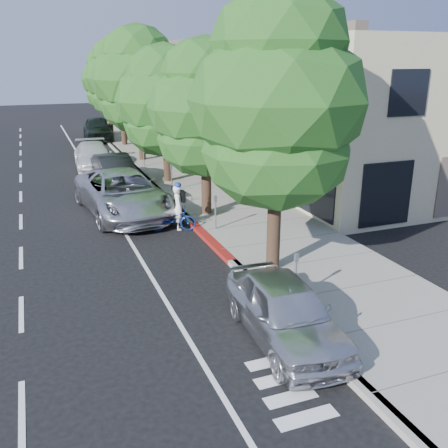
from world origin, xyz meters
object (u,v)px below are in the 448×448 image
street_tree_4 (121,79)px  dark_suv_far (98,129)px  street_tree_3 (139,81)px  street_tree_5 (108,80)px  pedestrian (211,164)px  street_tree_2 (165,102)px  street_tree_1 (205,110)px  bicycle (173,219)px  street_tree_0 (278,104)px  dark_sedan (115,170)px  near_car_a (285,311)px  cyclist (179,208)px  white_pickup (94,156)px  silver_suv (123,194)px

street_tree_4 → dark_suv_far: bearing=111.6°
street_tree_3 → dark_suv_far: street_tree_3 is taller
street_tree_5 → pedestrian: bearing=-83.0°
street_tree_2 → street_tree_4: bearing=90.0°
street_tree_1 → bicycle: (-1.78, -1.24, -3.82)m
street_tree_1 → street_tree_5: 24.00m
street_tree_3 → pedestrian: 7.75m
street_tree_0 → dark_sedan: street_tree_0 is taller
near_car_a → pedestrian: 15.65m
street_tree_3 → pedestrian: size_ratio=5.28×
street_tree_3 → dark_suv_far: size_ratio=1.54×
street_tree_5 → cyclist: 25.41m
dark_sedan → street_tree_1: bearing=-73.0°
street_tree_0 → dark_sedan: (-2.56, 12.68, -4.22)m
bicycle → dark_suv_far: 22.78m
street_tree_5 → street_tree_1: bearing=-90.0°
street_tree_1 → street_tree_5: (0.00, 24.00, 0.12)m
street_tree_0 → street_tree_1: size_ratio=1.15×
street_tree_3 → pedestrian: bearing=-70.3°
street_tree_4 → dark_suv_far: (-1.40, 3.54, -3.81)m
cyclist → white_pickup: bearing=18.7°
street_tree_3 → pedestrian: street_tree_3 is taller
white_pickup → street_tree_4: bearing=69.1°
white_pickup → bicycle: bearing=-81.1°
street_tree_5 → dark_suv_far: street_tree_5 is taller
silver_suv → dark_suv_far: dark_suv_far is taller
street_tree_3 → cyclist: 13.80m
street_tree_0 → pedestrian: street_tree_0 is taller
street_tree_4 → cyclist: 19.57m
street_tree_0 → dark_suv_far: (-1.40, 27.54, -4.07)m
street_tree_3 → silver_suv: (-3.10, -10.50, -3.96)m
street_tree_0 → cyclist: size_ratio=4.77×
cyclist → white_pickup: size_ratio=0.33×
white_pickup → pedestrian: (5.32, -5.29, 0.18)m
street_tree_2 → bicycle: bearing=-103.8°
street_tree_0 → street_tree_4: 24.00m
street_tree_2 → white_pickup: 6.76m
street_tree_1 → silver_suv: size_ratio=1.10×
street_tree_2 → near_car_a: street_tree_2 is taller
street_tree_1 → street_tree_3: street_tree_3 is taller
bicycle → dark_suv_far: (0.38, 22.78, 0.44)m
dark_sedan → street_tree_4: bearing=73.2°
bicycle → near_car_a: bearing=-159.5°
street_tree_3 → white_pickup: bearing=-162.0°
dark_sedan → pedestrian: 4.91m
street_tree_2 → near_car_a: size_ratio=1.60×
street_tree_3 → near_car_a: 21.94m
street_tree_0 → street_tree_3: (-0.00, 18.00, -0.12)m
near_car_a → pedestrian: pedestrian is taller
street_tree_4 → street_tree_1: bearing=-90.0°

